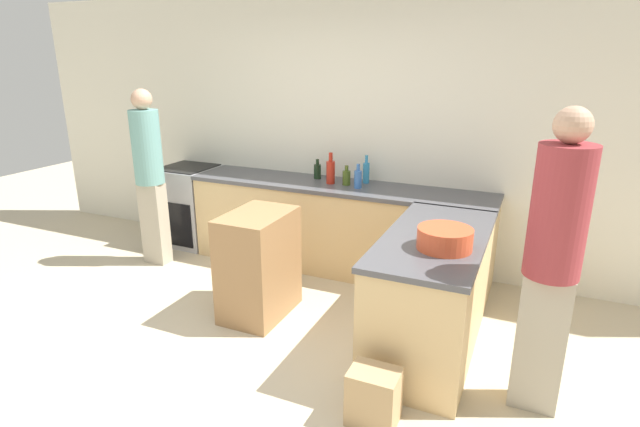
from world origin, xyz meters
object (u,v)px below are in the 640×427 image
at_px(island_table, 259,265).
at_px(water_bottle_blue, 358,179).
at_px(mixing_bowl, 445,238).
at_px(hot_sauce_bottle, 331,171).
at_px(wine_bottle_dark, 317,171).
at_px(person_at_peninsula, 553,254).
at_px(person_by_range, 149,170).
at_px(dish_soap_bottle, 366,172).
at_px(paper_bag, 374,397).
at_px(olive_oil_bottle, 346,177).
at_px(range_oven, 190,205).

xyz_separation_m(island_table, water_bottle_blue, (0.46, 1.09, 0.53)).
distance_m(island_table, mixing_bowl, 1.60).
bearing_deg(hot_sauce_bottle, island_table, -97.71).
distance_m(wine_bottle_dark, person_at_peninsula, 2.71).
relative_size(person_by_range, person_at_peninsula, 0.97).
relative_size(water_bottle_blue, dish_soap_bottle, 0.84).
xyz_separation_m(island_table, dish_soap_bottle, (0.47, 1.30, 0.55)).
relative_size(person_by_range, paper_bag, 5.17).
bearing_deg(dish_soap_bottle, person_at_peninsula, -43.91).
distance_m(wine_bottle_dark, olive_oil_bottle, 0.39).
height_order(wine_bottle_dark, person_by_range, person_by_range).
relative_size(olive_oil_bottle, hot_sauce_bottle, 0.63).
bearing_deg(person_by_range, person_at_peninsula, -12.50).
bearing_deg(olive_oil_bottle, person_by_range, -160.92).
height_order(water_bottle_blue, person_by_range, person_by_range).
distance_m(dish_soap_bottle, person_by_range, 2.17).
relative_size(mixing_bowl, paper_bag, 1.04).
bearing_deg(paper_bag, olive_oil_bottle, 115.63).
distance_m(range_oven, dish_soap_bottle, 2.14).
bearing_deg(water_bottle_blue, wine_bottle_dark, 159.38).
height_order(range_oven, mixing_bowl, mixing_bowl).
height_order(island_table, olive_oil_bottle, olive_oil_bottle).
bearing_deg(olive_oil_bottle, dish_soap_bottle, 45.43).
bearing_deg(island_table, range_oven, 144.44).
distance_m(wine_bottle_dark, person_by_range, 1.69).
height_order(wine_bottle_dark, dish_soap_bottle, dish_soap_bottle).
height_order(wine_bottle_dark, water_bottle_blue, water_bottle_blue).
bearing_deg(range_oven, dish_soap_bottle, 4.63).
distance_m(range_oven, island_table, 1.96).
bearing_deg(mixing_bowl, person_by_range, 168.00).
height_order(mixing_bowl, paper_bag, mixing_bowl).
xyz_separation_m(island_table, person_at_peninsula, (2.15, -0.31, 0.57)).
height_order(person_at_peninsula, paper_bag, person_at_peninsula).
distance_m(mixing_bowl, paper_bag, 1.09).
bearing_deg(olive_oil_bottle, wine_bottle_dark, 161.21).
height_order(range_oven, person_at_peninsula, person_at_peninsula).
bearing_deg(wine_bottle_dark, range_oven, -174.78).
bearing_deg(person_at_peninsula, paper_bag, -146.98).
relative_size(dish_soap_bottle, paper_bag, 0.80).
relative_size(island_table, water_bottle_blue, 3.81).
distance_m(island_table, paper_bag, 1.58).
distance_m(island_table, person_by_range, 1.72).
height_order(water_bottle_blue, paper_bag, water_bottle_blue).
xyz_separation_m(water_bottle_blue, person_at_peninsula, (1.68, -1.40, 0.04)).
relative_size(hot_sauce_bottle, paper_bag, 0.89).
relative_size(range_oven, person_at_peninsula, 0.48).
xyz_separation_m(mixing_bowl, dish_soap_bottle, (-1.04, 1.45, 0.04)).
bearing_deg(wine_bottle_dark, dish_soap_bottle, 2.87).
xyz_separation_m(mixing_bowl, olive_oil_bottle, (-1.19, 1.30, 0.01)).
xyz_separation_m(range_oven, island_table, (1.59, -1.14, -0.00)).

